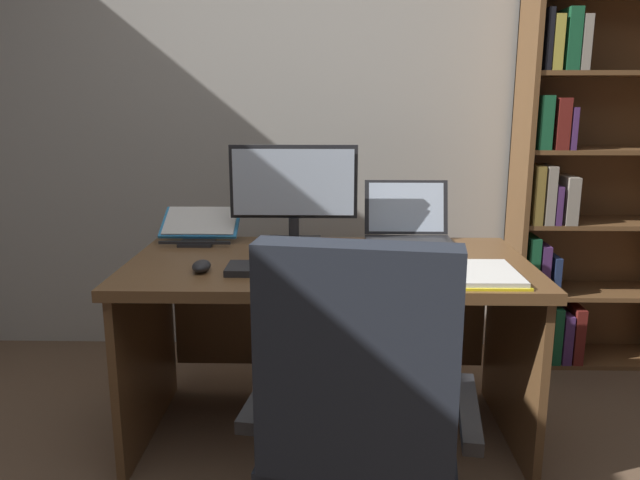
% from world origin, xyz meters
% --- Properties ---
extents(wall_back, '(5.37, 0.12, 2.78)m').
position_xyz_m(wall_back, '(0.00, 1.86, 1.39)').
color(wall_back, '#B2ADA3').
rests_on(wall_back, ground).
extents(desk, '(1.50, 0.79, 0.72)m').
position_xyz_m(desk, '(-0.04, 0.94, 0.52)').
color(desk, brown).
rests_on(desk, ground).
extents(bookshelf, '(0.79, 0.31, 2.15)m').
position_xyz_m(bookshelf, '(1.18, 1.63, 1.06)').
color(bookshelf, brown).
rests_on(bookshelf, ground).
extents(office_chair, '(0.66, 0.60, 1.00)m').
position_xyz_m(office_chair, '(0.04, 0.08, 0.42)').
color(office_chair, '#232326').
rests_on(office_chair, ground).
extents(monitor, '(0.53, 0.16, 0.41)m').
position_xyz_m(monitor, '(-0.19, 1.14, 0.93)').
color(monitor, '#232326').
rests_on(monitor, desk).
extents(laptop, '(0.36, 0.32, 0.25)m').
position_xyz_m(laptop, '(0.29, 1.15, 0.77)').
color(laptop, '#232326').
rests_on(laptop, desk).
extents(keyboard, '(0.42, 0.15, 0.02)m').
position_xyz_m(keyboard, '(-0.19, 0.70, 0.73)').
color(keyboard, '#232326').
rests_on(keyboard, desk).
extents(computer_mouse, '(0.06, 0.10, 0.04)m').
position_xyz_m(computer_mouse, '(-0.49, 0.70, 0.74)').
color(computer_mouse, '#232326').
rests_on(computer_mouse, desk).
extents(reading_stand_with_book, '(0.33, 0.25, 0.13)m').
position_xyz_m(reading_stand_with_book, '(-0.59, 1.19, 0.79)').
color(reading_stand_with_book, '#232326').
rests_on(reading_stand_with_book, desk).
extents(open_binder, '(0.52, 0.32, 0.02)m').
position_xyz_m(open_binder, '(0.35, 0.65, 0.73)').
color(open_binder, yellow).
rests_on(open_binder, desk).
extents(notepad, '(0.16, 0.22, 0.01)m').
position_xyz_m(notepad, '(0.03, 0.94, 0.73)').
color(notepad, silver).
rests_on(notepad, desk).
extents(pen, '(0.14, 0.01, 0.01)m').
position_xyz_m(pen, '(0.05, 0.94, 0.73)').
color(pen, maroon).
rests_on(pen, notepad).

